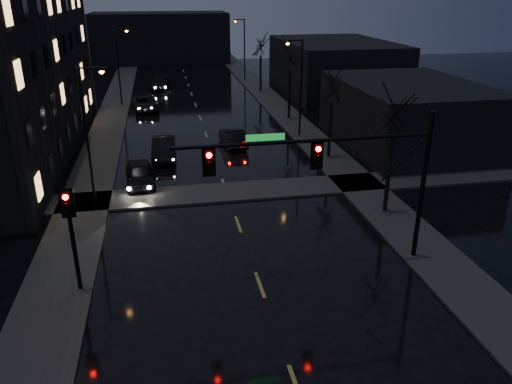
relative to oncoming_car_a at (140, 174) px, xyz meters
name	(u,v)px	position (x,y,z in m)	size (l,w,h in m)	color
sidewalk_left	(108,130)	(-3.21, 14.14, -0.69)	(3.00, 140.00, 0.12)	#2D2D2B
sidewalk_right	(292,121)	(13.79, 14.14, -0.69)	(3.00, 140.00, 0.12)	#2D2D2B
sidewalk_cross	(227,192)	(5.29, -2.36, -0.69)	(40.00, 3.00, 0.12)	#2D2D2B
commercial_right_near	(408,114)	(20.79, 5.14, 1.75)	(10.00, 14.00, 5.00)	black
commercial_right_far	(334,67)	(22.29, 27.14, 2.25)	(12.00, 18.00, 6.00)	black
far_block	(161,38)	(2.29, 57.14, 3.25)	(22.00, 10.00, 8.00)	black
signal_mast	(345,165)	(9.14, -11.87, 4.12)	(11.11, 0.41, 7.00)	black
signal_pole_left	(71,226)	(-2.21, -11.87, 2.27)	(0.35, 0.41, 4.53)	black
tree_near	(396,104)	(13.69, -6.86, 5.47)	(3.52, 3.52, 8.08)	black
tree_mid_a	(333,79)	(13.69, 3.14, 5.08)	(3.30, 3.30, 7.58)	black
tree_mid_b	(291,48)	(13.69, 15.14, 5.86)	(3.74, 3.74, 8.59)	black
tree_far	(261,40)	(13.69, 29.14, 5.32)	(3.43, 3.43, 7.88)	black
streetlight_l_near	(89,126)	(-2.29, -2.86, 4.03)	(1.53, 0.28, 8.00)	black
streetlight_l_far	(120,60)	(-2.29, 24.14, 4.03)	(1.53, 0.28, 8.00)	black
streetlight_r_mid	(299,80)	(12.88, 9.14, 4.03)	(1.53, 0.28, 8.00)	black
streetlight_r_far	(243,44)	(12.88, 37.14, 4.03)	(1.53, 0.28, 8.00)	black
oncoming_car_a	(140,174)	(0.00, 0.00, 0.00)	(1.76, 4.37, 1.49)	black
oncoming_car_b	(164,148)	(1.62, 5.18, 0.04)	(1.66, 4.75, 1.57)	black
oncoming_car_c	(145,103)	(0.05, 21.50, -0.03)	(2.36, 5.13, 1.43)	black
oncoming_car_d	(160,84)	(1.66, 32.76, -0.04)	(1.99, 4.89, 1.42)	black
lead_car	(233,137)	(7.09, 7.38, -0.02)	(1.52, 4.37, 1.44)	black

